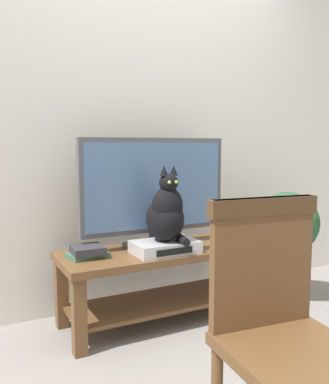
{
  "coord_description": "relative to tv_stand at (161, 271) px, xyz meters",
  "views": [
    {
      "loc": [
        -1.14,
        -1.59,
        1.11
      ],
      "look_at": [
        -0.01,
        0.6,
        0.82
      ],
      "focal_mm": 38.6,
      "sensor_mm": 36.0,
      "label": 1
    }
  ],
  "objects": [
    {
      "name": "ground_plane",
      "position": [
        0.01,
        -0.65,
        -0.32
      ],
      "size": [
        12.0,
        12.0,
        0.0
      ],
      "primitive_type": "plane",
      "color": "gray"
    },
    {
      "name": "back_wall",
      "position": [
        0.01,
        0.43,
        1.08
      ],
      "size": [
        7.0,
        0.12,
        2.8
      ],
      "primitive_type": "cube",
      "color": "silver",
      "rests_on": "ground"
    },
    {
      "name": "tv_stand",
      "position": [
        0.0,
        0.0,
        0.0
      ],
      "size": [
        1.25,
        0.48,
        0.46
      ],
      "color": "brown",
      "rests_on": "ground"
    },
    {
      "name": "tv",
      "position": [
        0.0,
        0.09,
        0.5
      ],
      "size": [
        0.98,
        0.2,
        0.69
      ],
      "color": "#4C4C51",
      "rests_on": "tv_stand"
    },
    {
      "name": "media_box",
      "position": [
        -0.02,
        -0.1,
        0.18
      ],
      "size": [
        0.38,
        0.24,
        0.07
      ],
      "color": "#BCBCC1",
      "rests_on": "tv_stand"
    },
    {
      "name": "cat",
      "position": [
        -0.02,
        -0.11,
        0.38
      ],
      "size": [
        0.22,
        0.31,
        0.45
      ],
      "color": "black",
      "rests_on": "media_box"
    },
    {
      "name": "wooden_chair",
      "position": [
        -0.22,
        -1.28,
        0.22
      ],
      "size": [
        0.45,
        0.45,
        0.93
      ],
      "color": "brown",
      "rests_on": "ground"
    },
    {
      "name": "book_stack",
      "position": [
        -0.46,
        0.02,
        0.17
      ],
      "size": [
        0.24,
        0.2,
        0.07
      ],
      "color": "#38664C",
      "rests_on": "tv_stand"
    },
    {
      "name": "potted_plant",
      "position": [
        0.94,
        -0.11,
        0.19
      ],
      "size": [
        0.43,
        0.43,
        0.78
      ],
      "color": "#9E6B4C",
      "rests_on": "ground"
    }
  ]
}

